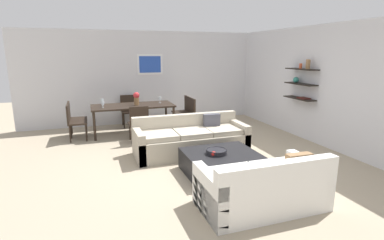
{
  "coord_description": "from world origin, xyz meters",
  "views": [
    {
      "loc": [
        -1.94,
        -5.37,
        2.09
      ],
      "look_at": [
        -0.02,
        0.2,
        0.75
      ],
      "focal_mm": 27.9,
      "sensor_mm": 36.0,
      "label": 1
    }
  ],
  "objects_px": {
    "sofa_beige": "(191,140)",
    "dining_chair_right_near": "(188,112)",
    "dining_table": "(133,107)",
    "dining_chair_left_near": "(73,120)",
    "dining_chair_head": "(129,108)",
    "apple_on_coffee_table": "(214,154)",
    "centerpiece_vase": "(136,98)",
    "wine_glass_left_far": "(102,101)",
    "decorative_bowl": "(216,151)",
    "loveseat_white": "(263,188)",
    "dining_chair_foot": "(139,121)",
    "dining_chair_left_far": "(74,116)",
    "wine_glass_right_far": "(160,98)",
    "wine_glass_left_near": "(103,103)",
    "dining_chair_right_far": "(184,109)",
    "coffee_table": "(221,163)"
  },
  "relations": [
    {
      "from": "sofa_beige",
      "to": "dining_chair_right_near",
      "type": "relative_size",
      "value": 2.66
    },
    {
      "from": "sofa_beige",
      "to": "dining_chair_head",
      "type": "height_order",
      "value": "dining_chair_head"
    },
    {
      "from": "loveseat_white",
      "to": "wine_glass_left_near",
      "type": "height_order",
      "value": "wine_glass_left_near"
    },
    {
      "from": "dining_chair_foot",
      "to": "dining_chair_left_far",
      "type": "distance_m",
      "value": 1.82
    },
    {
      "from": "sofa_beige",
      "to": "dining_table",
      "type": "height_order",
      "value": "sofa_beige"
    },
    {
      "from": "dining_chair_left_far",
      "to": "dining_chair_left_near",
      "type": "xyz_separation_m",
      "value": [
        0.0,
        -0.43,
        0.0
      ]
    },
    {
      "from": "dining_chair_foot",
      "to": "dining_chair_head",
      "type": "xyz_separation_m",
      "value": [
        0.0,
        1.76,
        0.0
      ]
    },
    {
      "from": "apple_on_coffee_table",
      "to": "dining_chair_right_far",
      "type": "distance_m",
      "value": 3.61
    },
    {
      "from": "wine_glass_right_far",
      "to": "dining_table",
      "type": "bearing_deg",
      "value": -171.15
    },
    {
      "from": "wine_glass_left_near",
      "to": "wine_glass_right_far",
      "type": "bearing_deg",
      "value": 8.85
    },
    {
      "from": "sofa_beige",
      "to": "dining_chair_right_near",
      "type": "distance_m",
      "value": 1.9
    },
    {
      "from": "dining_chair_right_far",
      "to": "dining_chair_left_near",
      "type": "height_order",
      "value": "same"
    },
    {
      "from": "dining_table",
      "to": "dining_chair_left_near",
      "type": "xyz_separation_m",
      "value": [
        -1.45,
        -0.21,
        -0.18
      ]
    },
    {
      "from": "decorative_bowl",
      "to": "loveseat_white",
      "type": "bearing_deg",
      "value": -83.22
    },
    {
      "from": "dining_chair_head",
      "to": "dining_chair_left_near",
      "type": "distance_m",
      "value": 1.82
    },
    {
      "from": "dining_chair_left_far",
      "to": "sofa_beige",
      "type": "bearing_deg",
      "value": -43.45
    },
    {
      "from": "coffee_table",
      "to": "dining_chair_head",
      "type": "height_order",
      "value": "dining_chair_head"
    },
    {
      "from": "decorative_bowl",
      "to": "dining_chair_foot",
      "type": "bearing_deg",
      "value": 112.06
    },
    {
      "from": "dining_chair_left_near",
      "to": "wine_glass_left_far",
      "type": "bearing_deg",
      "value": 25.16
    },
    {
      "from": "sofa_beige",
      "to": "dining_chair_head",
      "type": "bearing_deg",
      "value": 107.35
    },
    {
      "from": "apple_on_coffee_table",
      "to": "dining_chair_left_near",
      "type": "distance_m",
      "value": 3.9
    },
    {
      "from": "decorative_bowl",
      "to": "dining_chair_right_near",
      "type": "xyz_separation_m",
      "value": [
        0.49,
        3.03,
        0.08
      ]
    },
    {
      "from": "apple_on_coffee_table",
      "to": "dining_chair_left_far",
      "type": "xyz_separation_m",
      "value": [
        -2.31,
        3.56,
        0.08
      ]
    },
    {
      "from": "sofa_beige",
      "to": "centerpiece_vase",
      "type": "distance_m",
      "value": 2.24
    },
    {
      "from": "coffee_table",
      "to": "dining_chair_right_far",
      "type": "relative_size",
      "value": 1.41
    },
    {
      "from": "sofa_beige",
      "to": "loveseat_white",
      "type": "relative_size",
      "value": 1.38
    },
    {
      "from": "dining_chair_head",
      "to": "loveseat_white",
      "type": "bearing_deg",
      "value": -78.36
    },
    {
      "from": "apple_on_coffee_table",
      "to": "wine_glass_left_far",
      "type": "xyz_separation_m",
      "value": [
        -1.61,
        3.46,
        0.46
      ]
    },
    {
      "from": "apple_on_coffee_table",
      "to": "dining_chair_right_near",
      "type": "distance_m",
      "value": 3.19
    },
    {
      "from": "dining_chair_foot",
      "to": "centerpiece_vase",
      "type": "height_order",
      "value": "centerpiece_vase"
    },
    {
      "from": "coffee_table",
      "to": "centerpiece_vase",
      "type": "relative_size",
      "value": 3.72
    },
    {
      "from": "dining_chair_left_far",
      "to": "dining_chair_left_near",
      "type": "height_order",
      "value": "same"
    },
    {
      "from": "apple_on_coffee_table",
      "to": "dining_chair_left_far",
      "type": "relative_size",
      "value": 0.1
    },
    {
      "from": "loveseat_white",
      "to": "apple_on_coffee_table",
      "type": "height_order",
      "value": "loveseat_white"
    },
    {
      "from": "loveseat_white",
      "to": "decorative_bowl",
      "type": "bearing_deg",
      "value": 96.78
    },
    {
      "from": "wine_glass_left_far",
      "to": "wine_glass_right_far",
      "type": "distance_m",
      "value": 1.5
    },
    {
      "from": "coffee_table",
      "to": "wine_glass_left_far",
      "type": "relative_size",
      "value": 6.78
    },
    {
      "from": "loveseat_white",
      "to": "dining_chair_left_near",
      "type": "bearing_deg",
      "value": 120.87
    },
    {
      "from": "centerpiece_vase",
      "to": "dining_table",
      "type": "bearing_deg",
      "value": 162.66
    },
    {
      "from": "loveseat_white",
      "to": "dining_chair_head",
      "type": "height_order",
      "value": "dining_chair_head"
    },
    {
      "from": "dining_chair_left_far",
      "to": "wine_glass_left_near",
      "type": "height_order",
      "value": "wine_glass_left_near"
    },
    {
      "from": "decorative_bowl",
      "to": "centerpiece_vase",
      "type": "xyz_separation_m",
      "value": [
        -0.86,
        3.21,
        0.51
      ]
    },
    {
      "from": "dining_chair_left_near",
      "to": "wine_glass_right_far",
      "type": "relative_size",
      "value": 5.23
    },
    {
      "from": "wine_glass_right_far",
      "to": "dining_chair_head",
      "type": "bearing_deg",
      "value": 134.58
    },
    {
      "from": "sofa_beige",
      "to": "centerpiece_vase",
      "type": "xyz_separation_m",
      "value": [
        -0.81,
        1.99,
        0.64
      ]
    },
    {
      "from": "dining_chair_left_far",
      "to": "dining_chair_head",
      "type": "height_order",
      "value": "same"
    },
    {
      "from": "sofa_beige",
      "to": "wine_glass_left_far",
      "type": "relative_size",
      "value": 12.72
    },
    {
      "from": "wine_glass_left_near",
      "to": "dining_chair_head",
      "type": "bearing_deg",
      "value": 52.98
    },
    {
      "from": "dining_chair_left_near",
      "to": "wine_glass_left_far",
      "type": "xyz_separation_m",
      "value": [
        0.7,
        0.33,
        0.38
      ]
    },
    {
      "from": "dining_table",
      "to": "dining_chair_right_far",
      "type": "relative_size",
      "value": 2.38
    }
  ]
}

